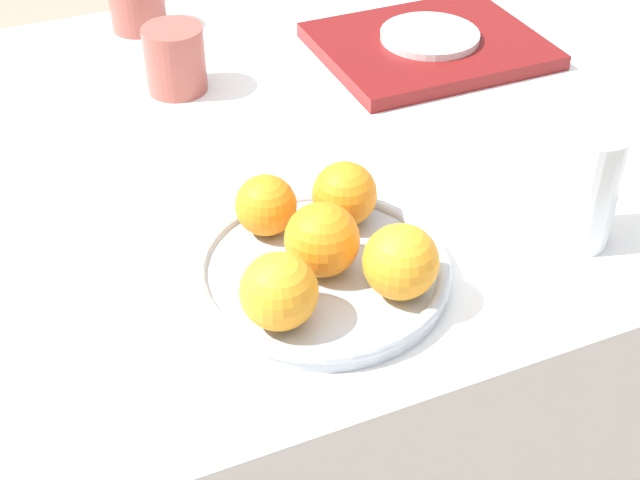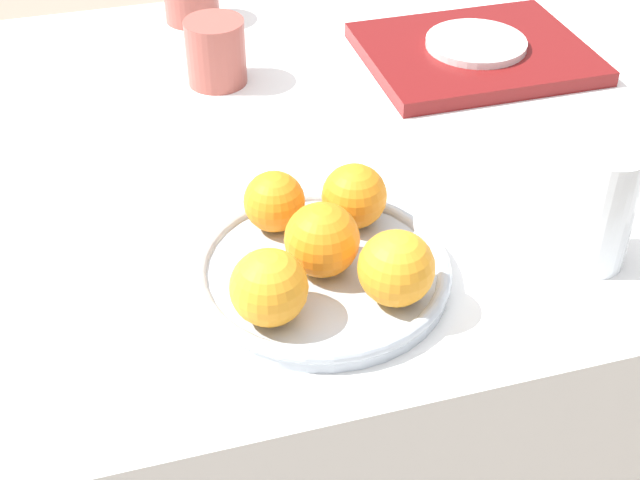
# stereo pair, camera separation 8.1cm
# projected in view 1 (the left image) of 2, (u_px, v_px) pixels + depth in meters

# --- Properties ---
(table) EXTENTS (1.41, 0.86, 0.71)m
(table) POSITION_uv_depth(u_px,v_px,m) (248.00, 360.00, 1.25)
(table) COLOR white
(table) RESTS_ON ground_plane
(fruit_platter) EXTENTS (0.24, 0.24, 0.02)m
(fruit_platter) POSITION_uv_depth(u_px,v_px,m) (320.00, 272.00, 0.84)
(fruit_platter) COLOR #B2BCC6
(fruit_platter) RESTS_ON table
(orange_0) EXTENTS (0.07, 0.07, 0.07)m
(orange_0) POSITION_uv_depth(u_px,v_px,m) (319.00, 240.00, 0.81)
(orange_0) COLOR orange
(orange_0) RESTS_ON fruit_platter
(orange_1) EXTENTS (0.07, 0.07, 0.07)m
(orange_1) POSITION_uv_depth(u_px,v_px,m) (401.00, 262.00, 0.79)
(orange_1) COLOR orange
(orange_1) RESTS_ON fruit_platter
(orange_2) EXTENTS (0.06, 0.06, 0.06)m
(orange_2) POSITION_uv_depth(u_px,v_px,m) (266.00, 205.00, 0.86)
(orange_2) COLOR orange
(orange_2) RESTS_ON fruit_platter
(orange_3) EXTENTS (0.07, 0.07, 0.07)m
(orange_3) POSITION_uv_depth(u_px,v_px,m) (279.00, 291.00, 0.76)
(orange_3) COLOR orange
(orange_3) RESTS_ON fruit_platter
(orange_4) EXTENTS (0.06, 0.06, 0.06)m
(orange_4) POSITION_uv_depth(u_px,v_px,m) (345.00, 194.00, 0.87)
(orange_4) COLOR orange
(orange_4) RESTS_ON fruit_platter
(water_glass) EXTENTS (0.06, 0.06, 0.12)m
(water_glass) POSITION_uv_depth(u_px,v_px,m) (585.00, 188.00, 0.86)
(water_glass) COLOR silver
(water_glass) RESTS_ON table
(serving_tray) EXTENTS (0.29, 0.24, 0.02)m
(serving_tray) POSITION_uv_depth(u_px,v_px,m) (429.00, 46.00, 1.21)
(serving_tray) COLOR maroon
(serving_tray) RESTS_ON table
(side_plate) EXTENTS (0.13, 0.13, 0.01)m
(side_plate) POSITION_uv_depth(u_px,v_px,m) (430.00, 36.00, 1.21)
(side_plate) COLOR silver
(side_plate) RESTS_ON serving_tray
(cup_0) EXTENTS (0.08, 0.08, 0.07)m
(cup_0) POSITION_uv_depth(u_px,v_px,m) (137.00, 4.00, 1.26)
(cup_0) COLOR #9E4C42
(cup_0) RESTS_ON table
(cup_1) EXTENTS (0.08, 0.08, 0.08)m
(cup_1) POSITION_uv_depth(u_px,v_px,m) (175.00, 59.00, 1.11)
(cup_1) COLOR #9E4C42
(cup_1) RESTS_ON table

